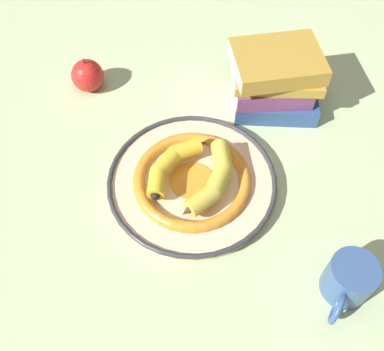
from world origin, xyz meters
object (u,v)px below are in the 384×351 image
at_px(banana_a, 214,180).
at_px(decorative_bowl, 192,182).
at_px(banana_b, 171,163).
at_px(apple, 88,76).
at_px(coffee_mug, 349,280).
at_px(book_stack, 274,80).

bearing_deg(banana_a, decorative_bowl, 84.99).
xyz_separation_m(banana_a, banana_b, (-0.09, 0.03, -0.00)).
bearing_deg(decorative_bowl, banana_b, 162.45).
bearing_deg(apple, coffee_mug, -35.71).
xyz_separation_m(decorative_bowl, book_stack, (0.15, 0.26, 0.06)).
distance_m(banana_b, apple, 0.34).
distance_m(decorative_bowl, banana_a, 0.06).
relative_size(decorative_bowl, book_stack, 1.56).
distance_m(book_stack, apple, 0.44).
xyz_separation_m(banana_b, coffee_mug, (0.35, -0.19, -0.01)).
height_order(banana_b, apple, apple).
height_order(banana_b, coffee_mug, coffee_mug).
bearing_deg(coffee_mug, apple, -104.18).
xyz_separation_m(decorative_bowl, apple, (-0.29, 0.25, 0.02)).
relative_size(decorative_bowl, coffee_mug, 2.74).
relative_size(coffee_mug, apple, 1.43).
height_order(book_stack, coffee_mug, book_stack).
xyz_separation_m(book_stack, coffee_mug, (0.15, -0.44, -0.03)).
relative_size(decorative_bowl, banana_b, 2.11).
height_order(coffee_mug, apple, apple).
xyz_separation_m(banana_a, book_stack, (0.10, 0.28, 0.02)).
relative_size(banana_a, banana_b, 1.18).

